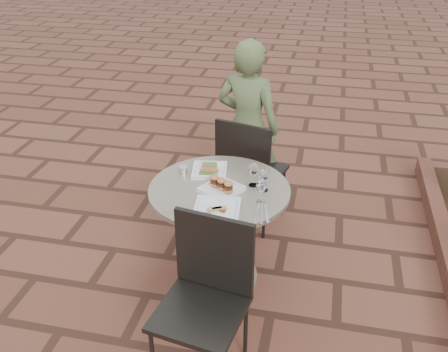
% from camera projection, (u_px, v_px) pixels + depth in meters
% --- Properties ---
extents(ground, '(60.00, 60.00, 0.00)m').
position_uv_depth(ground, '(221.00, 265.00, 3.63)').
color(ground, brown).
rests_on(ground, ground).
extents(cafe_table, '(0.90, 0.90, 0.73)m').
position_uv_depth(cafe_table, '(220.00, 220.00, 3.28)').
color(cafe_table, gray).
rests_on(cafe_table, ground).
extents(chair_far, '(0.54, 0.54, 0.93)m').
position_uv_depth(chair_far, '(248.00, 165.00, 3.80)').
color(chair_far, black).
rests_on(chair_far, ground).
extents(chair_near, '(0.51, 0.51, 0.93)m').
position_uv_depth(chair_near, '(207.00, 287.00, 2.62)').
color(chair_near, black).
rests_on(chair_near, ground).
extents(diner, '(0.59, 0.46, 1.44)m').
position_uv_depth(diner, '(248.00, 128.00, 4.01)').
color(diner, '#485830').
rests_on(diner, ground).
extents(plate_salmon, '(0.26, 0.26, 0.06)m').
position_uv_depth(plate_salmon, '(210.00, 170.00, 3.33)').
color(plate_salmon, white).
rests_on(plate_salmon, cafe_table).
extents(plate_sliders, '(0.30, 0.30, 0.14)m').
position_uv_depth(plate_sliders, '(221.00, 187.00, 3.11)').
color(plate_sliders, white).
rests_on(plate_sliders, cafe_table).
extents(plate_tuna, '(0.29, 0.29, 0.03)m').
position_uv_depth(plate_tuna, '(217.00, 210.00, 2.91)').
color(plate_tuna, white).
rests_on(plate_tuna, cafe_table).
extents(wine_glass_right, '(0.06, 0.06, 0.15)m').
position_uv_depth(wine_glass_right, '(261.00, 187.00, 2.96)').
color(wine_glass_right, white).
rests_on(wine_glass_right, cafe_table).
extents(wine_glass_mid, '(0.07, 0.07, 0.16)m').
position_uv_depth(wine_glass_mid, '(254.00, 170.00, 3.13)').
color(wine_glass_mid, white).
rests_on(wine_glass_mid, cafe_table).
extents(wine_glass_far, '(0.06, 0.06, 0.15)m').
position_uv_depth(wine_glass_far, '(264.00, 175.00, 3.08)').
color(wine_glass_far, white).
rests_on(wine_glass_far, cafe_table).
extents(steel_ramekin, '(0.08, 0.08, 0.05)m').
position_uv_depth(steel_ramekin, '(183.00, 170.00, 3.32)').
color(steel_ramekin, silver).
rests_on(steel_ramekin, cafe_table).
extents(cutlery_set, '(0.13, 0.23, 0.00)m').
position_uv_depth(cutlery_set, '(262.00, 213.00, 2.90)').
color(cutlery_set, silver).
rests_on(cutlery_set, cafe_table).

